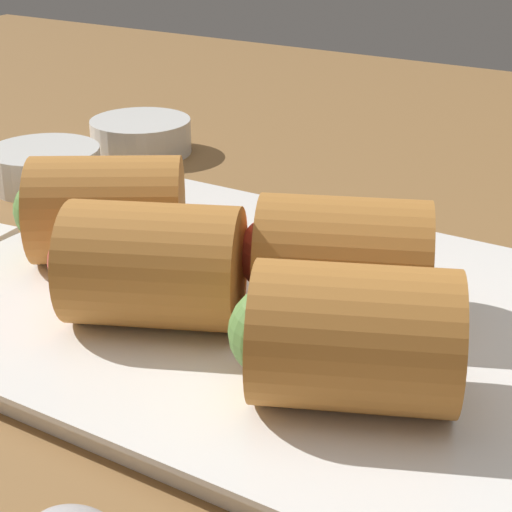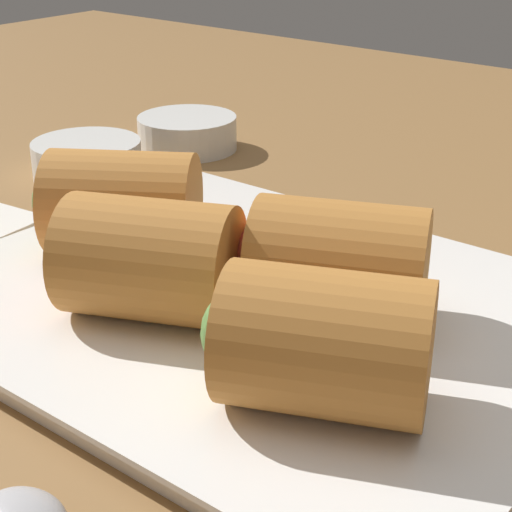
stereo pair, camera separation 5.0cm
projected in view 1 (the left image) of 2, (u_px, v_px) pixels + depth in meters
The scene contains 8 objects.
table_surface at pixel (232, 347), 45.07cm from camera, with size 180.00×140.00×2.00cm.
serving_plate at pixel (256, 311), 45.08cm from camera, with size 34.23×26.95×1.50cm.
roll_front_left at pixel (341, 337), 35.01cm from camera, with size 10.12×8.95×6.09cm.
roll_front_right at pixel (143, 265), 41.38cm from camera, with size 10.14×9.01×6.09cm.
roll_back_left at pixel (98, 210), 48.01cm from camera, with size 10.34×9.65×6.09cm.
roll_back_right at pixel (332, 257), 42.14cm from camera, with size 10.12×8.95×6.09cm.
dipping_bowl_near at pixel (45, 165), 64.72cm from camera, with size 8.45×8.45×2.86cm.
dipping_bowl_far at pixel (141, 135), 72.12cm from camera, with size 8.45×8.45×2.86cm.
Camera 1 is at (21.49, -32.62, 24.02)cm, focal length 60.00 mm.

